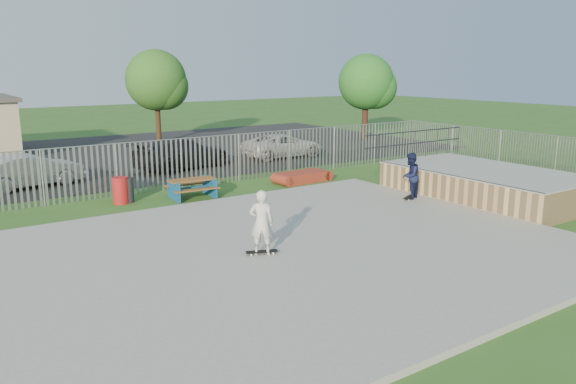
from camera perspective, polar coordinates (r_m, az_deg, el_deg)
ground at (r=14.83m, az=0.12°, el=-6.20°), size 120.00×120.00×0.00m
concrete_slab at (r=14.80m, az=0.12°, el=-5.93°), size 15.00×12.00×0.15m
quarter_pipe at (r=21.94m, az=19.37°, el=0.82°), size 5.50×7.05×2.19m
fence at (r=18.84m, az=-5.29°, el=1.00°), size 26.04×16.02×2.00m
picnic_table at (r=21.12m, az=-9.72°, el=0.39°), size 1.79×1.52×0.72m
funbox at (r=23.73m, az=1.46°, el=1.54°), size 2.17×1.15×0.43m
trash_bin_red at (r=20.82m, az=-16.62°, el=0.17°), size 0.57×0.57×0.95m
trash_bin_grey at (r=20.95m, az=-16.12°, el=0.20°), size 0.54×0.54×0.90m
parking_lot at (r=31.93m, az=-19.64°, el=3.33°), size 40.00×18.00×0.02m
car_silver at (r=24.76m, az=-24.78°, el=1.99°), size 4.35×2.30×1.36m
car_dark at (r=27.13m, az=-10.69°, el=3.88°), size 5.32×3.16×1.45m
car_white at (r=30.11m, az=-0.48°, el=4.75°), size 4.48×2.16×1.23m
tree_mid at (r=36.53m, az=-13.26°, el=10.98°), size 3.77×3.77×5.81m
tree_right at (r=37.77m, az=7.93°, el=10.99°), size 3.61×3.61×5.58m
skateboard_a at (r=20.56m, az=12.20°, el=-0.56°), size 0.81×0.51×0.08m
skateboard_b at (r=14.29m, az=-2.68°, el=-6.16°), size 0.82×0.49×0.08m
skater_navy at (r=20.40m, az=12.30°, el=1.60°), size 0.99×0.90×1.66m
skater_white at (r=14.05m, az=-2.72°, el=-3.10°), size 0.72×0.66×1.66m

